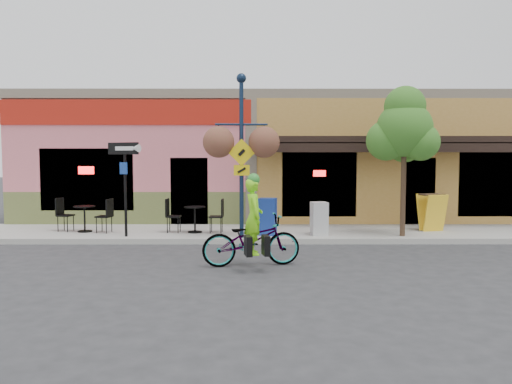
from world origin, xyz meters
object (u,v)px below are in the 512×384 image
building (277,159)px  one_way_sign (125,190)px  newspaper_box_grey (319,219)px  street_tree (404,161)px  cyclist_rider (254,228)px  newspaper_box_blue (268,217)px  bicycle (251,240)px  lamp_post (241,156)px

building → one_way_sign: (-4.41, -6.58, -0.82)m
newspaper_box_grey → street_tree: 2.80m
cyclist_rider → newspaper_box_blue: size_ratio=1.57×
one_way_sign → street_tree: 7.64m
building → cyclist_rider: bearing=-95.4°
bicycle → newspaper_box_blue: (0.43, 3.28, 0.11)m
lamp_post → newspaper_box_blue: bearing=29.3°
lamp_post → street_tree: bearing=-0.2°
newspaper_box_blue → street_tree: bearing=9.9°
newspaper_box_grey → street_tree: size_ratio=0.22×
cyclist_rider → newspaper_box_grey: size_ratio=1.75×
building → newspaper_box_grey: 6.65m
building → bicycle: (-0.96, -9.62, -1.70)m
building → newspaper_box_grey: (0.91, -6.38, -1.64)m
cyclist_rider → lamp_post: (-0.33, 2.82, 1.54)m
building → newspaper_box_blue: 6.55m
building → street_tree: (3.19, -6.53, -0.03)m
cyclist_rider → street_tree: bearing=-63.5°
bicycle → street_tree: (4.15, 3.09, 1.67)m
one_way_sign → newspaper_box_grey: size_ratio=2.77×
bicycle → street_tree: size_ratio=0.51×
one_way_sign → building: bearing=78.7°
newspaper_box_grey → street_tree: street_tree is taller
street_tree → newspaper_box_blue: bearing=177.0°
newspaper_box_blue → bicycle: bearing=-84.6°
street_tree → lamp_post: bearing=-176.5°
bicycle → lamp_post: (-0.28, 2.82, 1.80)m
newspaper_box_grey → newspaper_box_blue: bearing=169.3°
building → newspaper_box_blue: size_ratio=17.68×
cyclist_rider → street_tree: size_ratio=0.39×
building → bicycle: bearing=-95.7°
building → newspaper_box_blue: building is taller
cyclist_rider → one_way_sign: 4.68m
lamp_post → building: bearing=76.0°
cyclist_rider → one_way_sign: bearing=38.6°
newspaper_box_blue → lamp_post: bearing=-134.2°
cyclist_rider → one_way_sign: (-3.50, 3.03, 0.62)m
newspaper_box_blue → street_tree: size_ratio=0.25×
newspaper_box_blue → street_tree: street_tree is taller
building → newspaper_box_blue: bearing=-94.8°
building → lamp_post: size_ratio=4.14×
newspaper_box_grey → cyclist_rider: bearing=-128.2°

